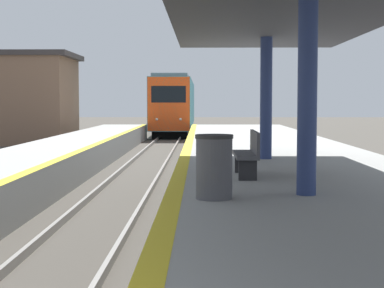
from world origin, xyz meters
TOP-DOWN VIEW (x-y plane):
  - train at (0.00, 50.17)m, footprint 2.79×22.74m
  - trash_bin at (2.30, 7.61)m, footprint 0.60×0.60m
  - bench at (3.06, 10.63)m, footprint 0.44×1.69m

SIDE VIEW (x-z plane):
  - bench at x=3.06m, z-range 1.00..1.92m
  - trash_bin at x=2.30m, z-range 0.98..1.98m
  - train at x=0.00m, z-range 0.04..4.39m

